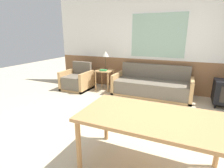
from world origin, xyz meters
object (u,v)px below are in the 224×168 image
at_px(couch, 151,87).
at_px(armchair, 77,81).
at_px(dining_table, 152,122).
at_px(table_lamp, 106,55).
at_px(side_table, 105,74).

distance_m(couch, armchair, 2.19).
bearing_deg(dining_table, armchair, 138.21).
xyz_separation_m(couch, dining_table, (0.52, -2.73, 0.40)).
bearing_deg(couch, armchair, -171.53).
xyz_separation_m(couch, table_lamp, (-1.38, 0.04, 0.78)).
bearing_deg(dining_table, table_lamp, 124.53).
bearing_deg(side_table, dining_table, -54.71).
bearing_deg(armchair, dining_table, -47.28).
bearing_deg(side_table, armchair, -159.94).
relative_size(couch, table_lamp, 3.76).
bearing_deg(couch, table_lamp, 178.17).
height_order(armchair, table_lamp, table_lamp).
relative_size(armchair, side_table, 1.33).
relative_size(side_table, dining_table, 0.36).
bearing_deg(couch, side_table, -178.53).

